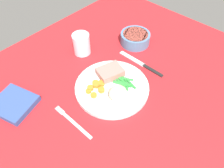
{
  "coord_description": "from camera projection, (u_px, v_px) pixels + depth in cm",
  "views": [
    {
      "loc": [
        -35.36,
        -35.89,
        60.5
      ],
      "look_at": [
        0.54,
        -3.16,
        4.6
      ],
      "focal_mm": 34.38,
      "sensor_mm": 36.0,
      "label": 1
    }
  ],
  "objects": [
    {
      "name": "dining_table",
      "position": [
        105.0,
        87.0,
        0.78
      ],
      "size": [
        120.0,
        90.0,
        2.0
      ],
      "color": "red",
      "rests_on": "ground"
    },
    {
      "name": "dinner_plate",
      "position": [
        112.0,
        87.0,
        0.75
      ],
      "size": [
        25.93,
        25.93,
        1.6
      ],
      "primitive_type": "cylinder",
      "color": "white",
      "rests_on": "dining_table"
    },
    {
      "name": "meat_portion",
      "position": [
        110.0,
        72.0,
        0.77
      ],
      "size": [
        10.46,
        9.1,
        2.75
      ],
      "primitive_type": "cube",
      "rotation": [
        0.0,
        0.0,
        -0.31
      ],
      "color": "#B2756B",
      "rests_on": "dinner_plate"
    },
    {
      "name": "mashed_potatoes",
      "position": [
        118.0,
        93.0,
        0.7
      ],
      "size": [
        6.33,
        5.73,
        4.19
      ],
      "primitive_type": "ellipsoid",
      "color": "beige",
      "rests_on": "dinner_plate"
    },
    {
      "name": "carrot_slices",
      "position": [
        96.0,
        87.0,
        0.74
      ],
      "size": [
        7.59,
        6.02,
        1.23
      ],
      "color": "orange",
      "rests_on": "dinner_plate"
    },
    {
      "name": "green_beans",
      "position": [
        124.0,
        82.0,
        0.76
      ],
      "size": [
        6.19,
        9.88,
        0.77
      ],
      "color": "#2D8C38",
      "rests_on": "dinner_plate"
    },
    {
      "name": "fork",
      "position": [
        73.0,
        122.0,
        0.67
      ],
      "size": [
        1.44,
        16.6,
        0.4
      ],
      "rotation": [
        0.0,
        0.0,
        -0.07
      ],
      "color": "silver",
      "rests_on": "dining_table"
    },
    {
      "name": "knife",
      "position": [
        142.0,
        64.0,
        0.84
      ],
      "size": [
        1.7,
        20.5,
        0.64
      ],
      "rotation": [
        0.0,
        0.0,
        0.01
      ],
      "color": "black",
      "rests_on": "dining_table"
    },
    {
      "name": "water_glass",
      "position": [
        82.0,
        45.0,
        0.86
      ],
      "size": [
        6.83,
        6.83,
        8.55
      ],
      "color": "silver",
      "rests_on": "dining_table"
    },
    {
      "name": "salad_bowl",
      "position": [
        135.0,
        38.0,
        0.91
      ],
      "size": [
        12.46,
        12.46,
        4.74
      ],
      "color": "#4C7299",
      "rests_on": "dining_table"
    },
    {
      "name": "napkin",
      "position": [
        14.0,
        104.0,
        0.71
      ],
      "size": [
        14.95,
        15.62,
        2.09
      ],
      "primitive_type": "cube",
      "rotation": [
        0.0,
        0.0,
        0.28
      ],
      "color": "#334C8C",
      "rests_on": "dining_table"
    }
  ]
}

